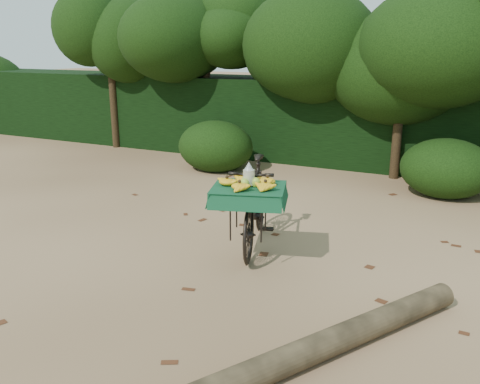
% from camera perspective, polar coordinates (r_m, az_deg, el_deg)
% --- Properties ---
extents(ground, '(80.00, 80.00, 0.00)m').
position_cam_1_polar(ground, '(5.84, 3.18, -9.64)').
color(ground, tan).
rests_on(ground, ground).
extents(vendor_bicycle, '(1.21, 2.02, 1.17)m').
position_cam_1_polar(vendor_bicycle, '(6.51, 1.66, -1.22)').
color(vendor_bicycle, black).
rests_on(vendor_bicycle, ground).
extents(fallen_log, '(1.87, 2.94, 0.24)m').
position_cam_1_polar(fallen_log, '(4.50, 9.27, -16.63)').
color(fallen_log, brown).
rests_on(fallen_log, ground).
extents(hedge_backdrop, '(26.00, 1.80, 1.80)m').
position_cam_1_polar(hedge_backdrop, '(11.46, 15.62, 7.39)').
color(hedge_backdrop, black).
rests_on(hedge_backdrop, ground).
extents(tree_row, '(14.50, 2.00, 4.00)m').
position_cam_1_polar(tree_row, '(10.71, 11.76, 12.99)').
color(tree_row, black).
rests_on(tree_row, ground).
extents(bush_clumps, '(8.80, 1.70, 0.90)m').
position_cam_1_polar(bush_clumps, '(9.52, 16.13, 2.87)').
color(bush_clumps, black).
rests_on(bush_clumps, ground).
extents(leaf_litter, '(7.00, 7.30, 0.01)m').
position_cam_1_polar(leaf_litter, '(6.39, 5.45, -7.28)').
color(leaf_litter, '#4C2714').
rests_on(leaf_litter, ground).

